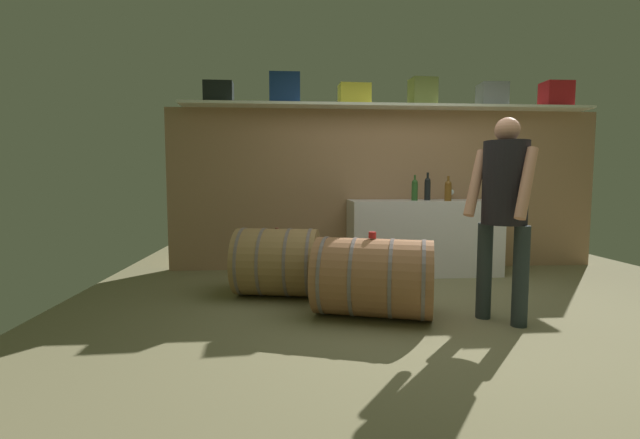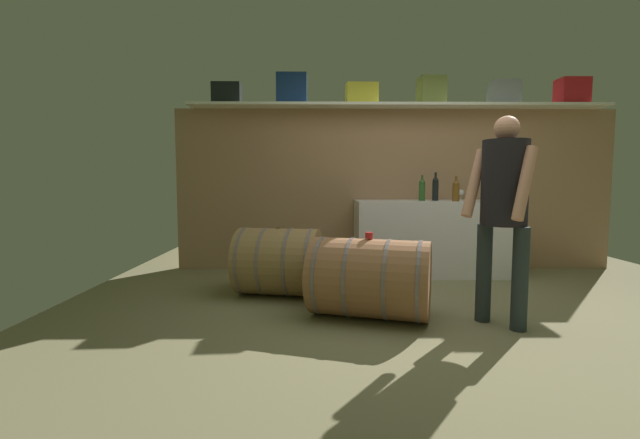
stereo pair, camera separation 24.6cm
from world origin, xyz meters
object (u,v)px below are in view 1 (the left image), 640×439
Objects in this scene: toolcase_black at (219,93)px; winemaker_pouring at (504,198)px; wine_bottle_green at (415,189)px; toolcase_yellow at (354,95)px; wine_glass at (451,193)px; wine_barrel_near at (373,277)px; toolcase_grey at (492,95)px; tasting_cup at (372,235)px; wine_bottle_dark at (427,188)px; wine_bottle_amber at (448,190)px; toolcase_olive at (423,92)px; work_cabinet at (422,237)px; toolcase_red at (556,95)px; red_funnel at (488,195)px; toolcase_navy at (285,89)px; wine_barrel_far at (277,262)px.

toolcase_black is 0.21× the size of winemaker_pouring.
toolcase_yellow is at bearing 156.78° from wine_bottle_green.
wine_glass is 2.42m from wine_barrel_near.
toolcase_grey is 5.12× the size of tasting_cup.
toolcase_grey is (1.72, 0.00, 0.02)m from toolcase_yellow.
wine_bottle_dark reaches higher than wine_bottle_amber.
tasting_cup is at bearing -121.86° from toolcase_olive.
toolcase_red is at bearing 7.71° from work_cabinet.
red_funnel is 0.08× the size of winemaker_pouring.
toolcase_black is at bearing -179.76° from toolcase_red.
toolcase_olive is 0.19× the size of work_cabinet.
toolcase_navy is at bearing 177.13° from toolcase_yellow.
toolcase_yellow is 0.85m from toolcase_olive.
work_cabinet is (-1.75, -0.24, -1.75)m from toolcase_red.
wine_barrel_near is at bearing 37.44° from winemaker_pouring.
toolcase_black reaches higher than wine_bottle_green.
wine_bottle_amber is (2.66, -0.44, -1.15)m from toolcase_black.
winemaker_pouring is at bearing -50.65° from toolcase_navy.
toolcase_navy is at bearing -0.76° from toolcase_black.
work_cabinet is at bearing 138.26° from wine_bottle_amber.
toolcase_yellow reaches higher than work_cabinet.
wine_bottle_dark is 0.48m from wine_glass.
toolcase_red is 4.11m from wine_barrel_far.
toolcase_yellow reaches higher than tasting_cup.
wine_barrel_far is (0.71, -1.16, -1.83)m from toolcase_black.
wine_glass is (1.25, 0.02, -1.19)m from toolcase_yellow.
work_cabinet is at bearing -161.52° from toolcase_grey.
wine_bottle_amber reaches higher than red_funnel.
wine_bottle_amber is at bearing -12.99° from toolcase_navy.
toolcase_red reaches higher than toolcase_black.
toolcase_red reaches higher than winemaker_pouring.
winemaker_pouring is (0.99, -0.22, 0.30)m from tasting_cup.
winemaker_pouring is (-1.70, -2.10, -1.21)m from toolcase_red.
wine_bottle_green is 4.85× the size of tasting_cup.
wine_glass is at bearing 0.76° from toolcase_navy.
work_cabinet is at bearing 38.69° from wine_barrel_far.
winemaker_pouring reaches higher than wine_barrel_far.
wine_barrel_far is (-2.17, -1.18, -0.64)m from wine_glass.
tasting_cup is (-1.71, -1.61, -0.27)m from red_funnel.
wine_bottle_amber is at bearing -23.05° from wine_bottle_green.
wine_bottle_dark is at bearing -39.71° from winemaker_pouring.
toolcase_yellow reaches higher than winemaker_pouring.
wine_bottle_green is at bearing 62.92° from tasting_cup.
wine_bottle_green is 0.19× the size of winemaker_pouring.
winemaker_pouring is at bearing -70.56° from toolcase_yellow.
red_funnel is 0.11× the size of wine_barrel_near.
toolcase_olive is 1.09× the size of wine_bottle_green.
wine_bottle_amber is at bearing -45.89° from winemaker_pouring.
wine_bottle_green is at bearing 156.95° from wine_bottle_amber.
wine_bottle_dark is 2.77× the size of red_funnel.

